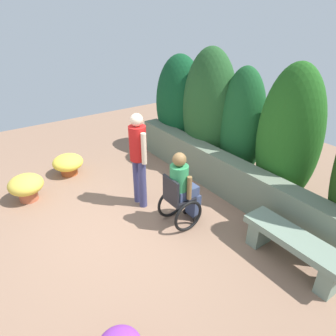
# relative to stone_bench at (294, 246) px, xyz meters

# --- Properties ---
(ground_plane) EXTENTS (12.40, 12.40, 0.00)m
(ground_plane) POSITION_rel_stone_bench_xyz_m (-2.11, -1.48, -0.33)
(ground_plane) COLOR #8C6953
(stone_retaining_wall) EXTENTS (5.07, 0.36, 0.79)m
(stone_retaining_wall) POSITION_rel_stone_bench_xyz_m (-2.11, 0.58, 0.06)
(stone_retaining_wall) COLOR slate
(stone_retaining_wall) RESTS_ON ground
(hedge_backdrop) EXTENTS (5.63, 1.02, 2.84)m
(hedge_backdrop) POSITION_rel_stone_bench_xyz_m (-2.46, 1.16, 0.94)
(hedge_backdrop) COLOR #104523
(hedge_backdrop) RESTS_ON ground
(stone_bench) EXTENTS (1.49, 0.44, 0.50)m
(stone_bench) POSITION_rel_stone_bench_xyz_m (0.00, 0.00, 0.00)
(stone_bench) COLOR gray
(stone_bench) RESTS_ON ground
(person_in_wheelchair) EXTENTS (0.53, 0.66, 1.33)m
(person_in_wheelchair) POSITION_rel_stone_bench_xyz_m (-1.68, -0.70, 0.29)
(person_in_wheelchair) COLOR black
(person_in_wheelchair) RESTS_ON ground
(person_standing_companion) EXTENTS (0.49, 0.30, 1.76)m
(person_standing_companion) POSITION_rel_stone_bench_xyz_m (-2.57, -0.97, 0.69)
(person_standing_companion) COLOR #3E3E6D
(person_standing_companion) RESTS_ON ground
(flower_pot_purple_near) EXTENTS (0.66, 0.66, 0.46)m
(flower_pot_purple_near) POSITION_rel_stone_bench_xyz_m (-4.49, -1.69, -0.07)
(flower_pot_purple_near) COLOR #A14922
(flower_pot_purple_near) RESTS_ON ground
(flower_pot_terracotta_by_wall) EXTENTS (0.64, 0.64, 0.52)m
(flower_pot_terracotta_by_wall) POSITION_rel_stone_bench_xyz_m (-3.92, -2.68, -0.03)
(flower_pot_terracotta_by_wall) COLOR #B3593C
(flower_pot_terracotta_by_wall) RESTS_ON ground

